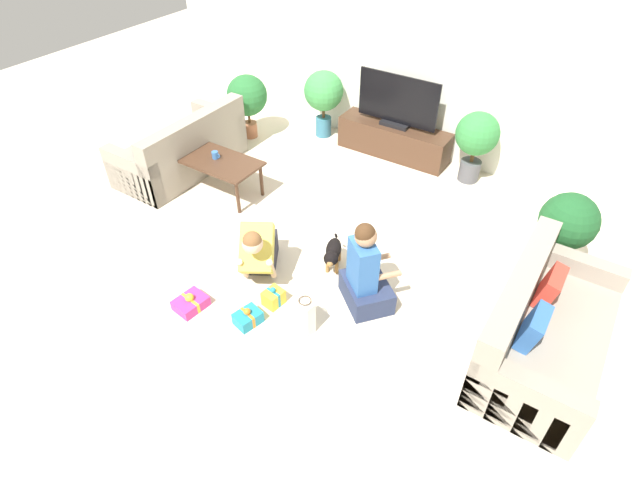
% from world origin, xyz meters
% --- Properties ---
extents(ground_plane, '(16.00, 16.00, 0.00)m').
position_xyz_m(ground_plane, '(0.00, 0.00, 0.00)').
color(ground_plane, beige).
extents(wall_back, '(8.40, 0.06, 2.60)m').
position_xyz_m(wall_back, '(0.00, 2.63, 1.30)').
color(wall_back, white).
rests_on(wall_back, ground_plane).
extents(sofa_left, '(0.87, 1.74, 0.83)m').
position_xyz_m(sofa_left, '(-2.41, 0.45, 0.30)').
color(sofa_left, gray).
rests_on(sofa_left, ground_plane).
extents(sofa_right, '(0.87, 1.74, 0.83)m').
position_xyz_m(sofa_right, '(2.41, -0.12, 0.29)').
color(sofa_right, gray).
rests_on(sofa_right, ground_plane).
extents(coffee_table, '(1.03, 0.57, 0.47)m').
position_xyz_m(coffee_table, '(-1.61, 0.30, 0.42)').
color(coffee_table, '#472D1E').
rests_on(coffee_table, ground_plane).
extents(tv_console, '(1.58, 0.42, 0.45)m').
position_xyz_m(tv_console, '(-0.23, 2.35, 0.23)').
color(tv_console, '#472D1E').
rests_on(tv_console, ground_plane).
extents(tv, '(1.15, 0.20, 0.71)m').
position_xyz_m(tv, '(-0.23, 2.35, 0.77)').
color(tv, black).
rests_on(tv, tv_console).
extents(potted_plant_corner_right, '(0.57, 0.57, 0.92)m').
position_xyz_m(potted_plant_corner_right, '(2.27, 1.10, 0.59)').
color(potted_plant_corner_right, '#4C4C51').
rests_on(potted_plant_corner_right, ground_plane).
extents(potted_plant_back_left, '(0.57, 0.57, 0.98)m').
position_xyz_m(potted_plant_back_left, '(-1.37, 2.30, 0.66)').
color(potted_plant_back_left, '#336B84').
rests_on(potted_plant_back_left, ground_plane).
extents(potted_plant_corner_left, '(0.58, 0.58, 0.94)m').
position_xyz_m(potted_plant_corner_left, '(-2.27, 1.67, 0.62)').
color(potted_plant_corner_left, '#A36042').
rests_on(potted_plant_corner_left, ground_plane).
extents(potted_plant_back_right, '(0.54, 0.54, 0.94)m').
position_xyz_m(potted_plant_back_right, '(0.92, 2.30, 0.61)').
color(potted_plant_back_right, '#4C4C51').
rests_on(potted_plant_back_right, ground_plane).
extents(person_kneeling, '(0.66, 0.81, 0.78)m').
position_xyz_m(person_kneeling, '(-0.25, -0.64, 0.34)').
color(person_kneeling, '#23232D').
rests_on(person_kneeling, ground_plane).
extents(person_sitting, '(0.66, 0.64, 0.97)m').
position_xyz_m(person_sitting, '(0.83, -0.39, 0.36)').
color(person_sitting, '#283351').
rests_on(person_sitting, ground_plane).
extents(dog, '(0.29, 0.49, 0.35)m').
position_xyz_m(dog, '(0.33, -0.16, 0.23)').
color(dog, black).
rests_on(dog, ground_plane).
extents(gift_box_a, '(0.24, 0.28, 0.19)m').
position_xyz_m(gift_box_a, '(0.05, -1.23, 0.07)').
color(gift_box_a, teal).
rests_on(gift_box_a, ground_plane).
extents(gift_box_b, '(0.28, 0.33, 0.18)m').
position_xyz_m(gift_box_b, '(-0.54, -1.38, 0.06)').
color(gift_box_b, '#CC3389').
rests_on(gift_box_b, ground_plane).
extents(gift_box_c, '(0.19, 0.21, 0.21)m').
position_xyz_m(gift_box_c, '(0.11, -0.90, 0.08)').
color(gift_box_c, yellow).
rests_on(gift_box_c, ground_plane).
extents(gift_bag_a, '(0.20, 0.15, 0.39)m').
position_xyz_m(gift_bag_a, '(0.55, -0.99, 0.19)').
color(gift_bag_a, white).
rests_on(gift_bag_a, ground_plane).
extents(mug, '(0.12, 0.08, 0.09)m').
position_xyz_m(mug, '(-1.67, 0.32, 0.51)').
color(mug, '#386BAD').
rests_on(mug, coffee_table).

